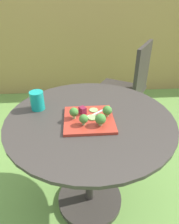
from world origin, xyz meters
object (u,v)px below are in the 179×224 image
object	(u,v)px
patio_chair	(128,84)
salad_plate	(89,119)
drinking_glass	(37,101)
fork	(94,115)

from	to	relation	value
patio_chair	salad_plate	distance (m)	0.97
salad_plate	drinking_glass	size ratio (longest dim) A/B	2.42
salad_plate	patio_chair	bearing A→B (deg)	63.20
drinking_glass	salad_plate	bearing A→B (deg)	-26.92
patio_chair	drinking_glass	size ratio (longest dim) A/B	8.65
patio_chair	drinking_glass	world-z (taller)	patio_chair
patio_chair	fork	bearing A→B (deg)	-116.14
patio_chair	fork	size ratio (longest dim) A/B	6.82
salad_plate	fork	distance (m)	0.04
patio_chair	salad_plate	xyz separation A→B (m)	(-0.43, -0.85, 0.19)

